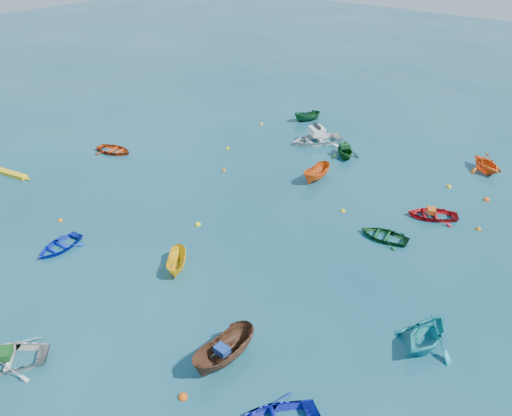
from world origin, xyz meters
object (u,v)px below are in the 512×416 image
Objects in this scene: dinghy_white_near at (6,363)px; motorboat_white at (316,143)px; kayak_yellow at (12,175)px; dinghy_blue_sw at (60,249)px.

motorboat_white is (-2.92, 27.05, 0.00)m from dinghy_white_near.
dinghy_white_near is at bearing -131.07° from kayak_yellow.
kayak_yellow is 22.72m from motorboat_white.
kayak_yellow is at bearing -166.44° from dinghy_white_near.
dinghy_blue_sw is 21.37m from motorboat_white.
dinghy_blue_sw is at bearing -64.03° from motorboat_white.
dinghy_blue_sw is 10.88m from kayak_yellow.
dinghy_white_near is 27.21m from motorboat_white.
motorboat_white is (13.18, 18.51, 0.00)m from kayak_yellow.
motorboat_white reaches higher than kayak_yellow.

